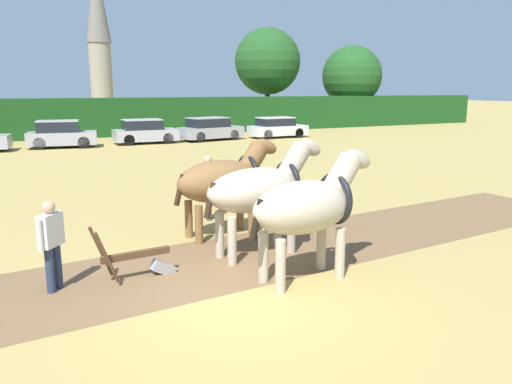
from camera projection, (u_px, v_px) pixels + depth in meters
name	position (u px, v px, depth m)	size (l,w,h in m)	color
ground_plane	(244.00, 296.00, 8.28)	(240.00, 240.00, 0.00)	#A88E4C
plowed_furrow_strip	(40.00, 297.00, 8.23)	(27.79, 3.00, 0.01)	brown
hedgerow	(59.00, 118.00, 34.28)	(77.26, 1.82, 2.73)	#194719
tree_center	(267.00, 62.00, 44.03)	(5.80, 5.80, 8.63)	#423323
tree_center_right	(352.00, 76.00, 47.07)	(5.61, 5.61, 7.36)	brown
church_spire	(98.00, 31.00, 66.20)	(3.21, 3.21, 20.81)	gray
draft_horse_lead_left	(308.00, 206.00, 8.77)	(2.68, 1.14, 2.38)	#B2A38E
draft_horse_lead_right	(261.00, 189.00, 10.11)	(2.85, 1.12, 2.43)	#B2A38E
draft_horse_trail_left	(224.00, 180.00, 11.46)	(2.73, 1.18, 2.30)	brown
plow	(143.00, 261.00, 9.05)	(1.53, 0.49, 1.13)	#4C331E
farmer_at_plow	(51.00, 240.00, 8.34)	(0.45, 0.51, 1.57)	#28334C
farmer_beside_team	(208.00, 182.00, 12.95)	(0.38, 0.63, 1.70)	#4C4C4C
parked_car_center	(61.00, 135.00, 28.93)	(4.04, 2.35, 1.58)	#9E9EA8
parked_car_center_right	(145.00, 132.00, 31.16)	(3.91, 1.91, 1.51)	#A8A8B2
parked_car_right	(210.00, 129.00, 33.08)	(4.45, 2.56, 1.52)	#9E9EA8
parked_car_far_right	(277.00, 128.00, 34.83)	(4.09, 1.83, 1.43)	silver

